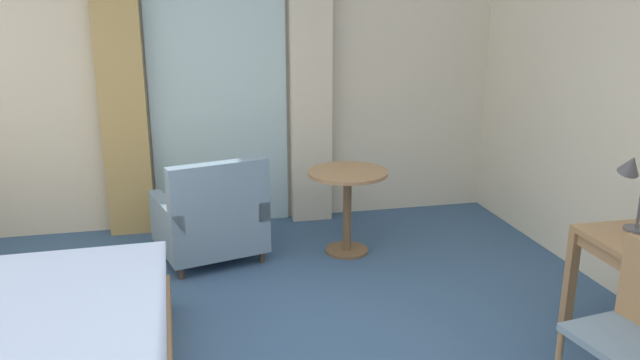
# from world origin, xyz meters

# --- Properties ---
(wall_back) EXTENTS (5.64, 0.12, 2.70)m
(wall_back) POSITION_xyz_m (0.00, 2.98, 1.35)
(wall_back) COLOR beige
(wall_back) RESTS_ON ground
(balcony_glass_door) EXTENTS (1.26, 0.02, 2.38)m
(balcony_glass_door) POSITION_xyz_m (0.02, 2.90, 1.19)
(balcony_glass_door) COLOR silver
(balcony_glass_door) RESTS_ON ground
(curtain_panel_left) EXTENTS (0.40, 0.10, 2.40)m
(curtain_panel_left) POSITION_xyz_m (-0.83, 2.80, 1.20)
(curtain_panel_left) COLOR tan
(curtain_panel_left) RESTS_ON ground
(curtain_panel_right) EXTENTS (0.38, 0.10, 2.40)m
(curtain_panel_right) POSITION_xyz_m (0.86, 2.80, 1.20)
(curtain_panel_right) COLOR beige
(curtain_panel_right) RESTS_ON ground
(desk_chair) EXTENTS (0.47, 0.46, 0.91)m
(desk_chair) POSITION_xyz_m (1.82, -0.46, 0.51)
(desk_chair) COLOR gray
(desk_chair) RESTS_ON ground
(desk_lamp) EXTENTS (0.15, 0.28, 0.45)m
(desk_lamp) POSITION_xyz_m (2.31, 0.26, 1.05)
(desk_lamp) COLOR #4C4C51
(desk_lamp) RESTS_ON writing_desk
(armchair_by_window) EXTENTS (0.97, 0.95, 0.89)m
(armchair_by_window) POSITION_xyz_m (-0.15, 2.02, 0.34)
(armchair_by_window) COLOR gray
(armchair_by_window) RESTS_ON ground
(round_cafe_table) EXTENTS (0.67, 0.67, 0.72)m
(round_cafe_table) POSITION_xyz_m (0.99, 1.92, 0.53)
(round_cafe_table) COLOR #9E754C
(round_cafe_table) RESTS_ON ground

